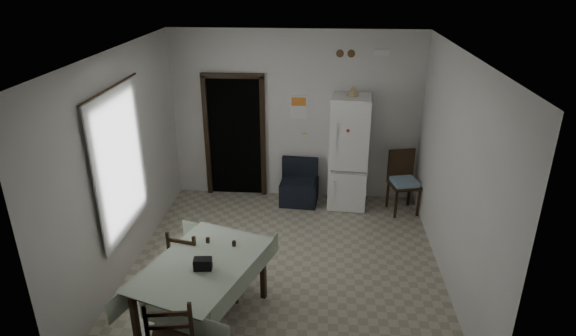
# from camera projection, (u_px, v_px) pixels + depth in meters

# --- Properties ---
(ground) EXTENTS (4.50, 4.50, 0.00)m
(ground) POSITION_uv_depth(u_px,v_px,m) (285.00, 265.00, 6.63)
(ground) COLOR #A49D86
(ground) RESTS_ON ground
(ceiling) EXTENTS (4.20, 4.50, 0.02)m
(ceiling) POSITION_uv_depth(u_px,v_px,m) (285.00, 52.00, 5.49)
(ceiling) COLOR white
(ceiling) RESTS_ON ground
(wall_back) EXTENTS (4.20, 0.02, 2.90)m
(wall_back) POSITION_uv_depth(u_px,v_px,m) (296.00, 117.00, 8.13)
(wall_back) COLOR silver
(wall_back) RESTS_ON ground
(wall_front) EXTENTS (4.20, 0.02, 2.90)m
(wall_front) POSITION_uv_depth(u_px,v_px,m) (263.00, 275.00, 4.00)
(wall_front) COLOR silver
(wall_front) RESTS_ON ground
(wall_left) EXTENTS (0.02, 4.50, 2.90)m
(wall_left) POSITION_uv_depth(u_px,v_px,m) (123.00, 164.00, 6.21)
(wall_left) COLOR silver
(wall_left) RESTS_ON ground
(wall_right) EXTENTS (0.02, 4.50, 2.90)m
(wall_right) POSITION_uv_depth(u_px,v_px,m) (455.00, 174.00, 5.92)
(wall_right) COLOR silver
(wall_right) RESTS_ON ground
(doorway) EXTENTS (1.06, 0.52, 2.22)m
(doorway) POSITION_uv_depth(u_px,v_px,m) (237.00, 133.00, 8.54)
(doorway) COLOR black
(doorway) RESTS_ON ground
(window_recess) EXTENTS (0.10, 1.20, 1.60)m
(window_recess) POSITION_uv_depth(u_px,v_px,m) (112.00, 163.00, 5.99)
(window_recess) COLOR silver
(window_recess) RESTS_ON ground
(curtain) EXTENTS (0.02, 1.45, 1.85)m
(curtain) POSITION_uv_depth(u_px,v_px,m) (120.00, 163.00, 5.98)
(curtain) COLOR silver
(curtain) RESTS_ON ground
(curtain_rod) EXTENTS (0.02, 1.60, 0.02)m
(curtain_rod) POSITION_uv_depth(u_px,v_px,m) (110.00, 88.00, 5.61)
(curtain_rod) COLOR black
(curtain_rod) RESTS_ON ground
(calendar) EXTENTS (0.28, 0.02, 0.40)m
(calendar) POSITION_uv_depth(u_px,v_px,m) (299.00, 107.00, 8.05)
(calendar) COLOR white
(calendar) RESTS_ON ground
(calendar_image) EXTENTS (0.24, 0.01, 0.14)m
(calendar_image) POSITION_uv_depth(u_px,v_px,m) (299.00, 102.00, 8.00)
(calendar_image) COLOR orange
(calendar_image) RESTS_ON ground
(light_switch) EXTENTS (0.08, 0.02, 0.12)m
(light_switch) POSITION_uv_depth(u_px,v_px,m) (304.00, 137.00, 8.24)
(light_switch) COLOR beige
(light_switch) RESTS_ON ground
(vent_left) EXTENTS (0.12, 0.03, 0.12)m
(vent_left) POSITION_uv_depth(u_px,v_px,m) (340.00, 53.00, 7.65)
(vent_left) COLOR #513A20
(vent_left) RESTS_ON ground
(vent_right) EXTENTS (0.12, 0.03, 0.12)m
(vent_right) POSITION_uv_depth(u_px,v_px,m) (351.00, 54.00, 7.63)
(vent_right) COLOR #513A20
(vent_right) RESTS_ON ground
(emergency_light) EXTENTS (0.25, 0.07, 0.09)m
(emergency_light) POSITION_uv_depth(u_px,v_px,m) (381.00, 52.00, 7.57)
(emergency_light) COLOR white
(emergency_light) RESTS_ON ground
(fridge) EXTENTS (0.68, 0.68, 1.91)m
(fridge) POSITION_uv_depth(u_px,v_px,m) (349.00, 152.00, 7.96)
(fridge) COLOR white
(fridge) RESTS_ON ground
(tan_cone) EXTENTS (0.21, 0.21, 0.16)m
(tan_cone) POSITION_uv_depth(u_px,v_px,m) (353.00, 91.00, 7.58)
(tan_cone) COLOR tan
(tan_cone) RESTS_ON fridge
(navy_seat) EXTENTS (0.66, 0.65, 0.75)m
(navy_seat) POSITION_uv_depth(u_px,v_px,m) (299.00, 183.00, 8.25)
(navy_seat) COLOR black
(navy_seat) RESTS_ON ground
(corner_chair) EXTENTS (0.54, 0.54, 1.04)m
(corner_chair) POSITION_uv_depth(u_px,v_px,m) (404.00, 183.00, 7.88)
(corner_chair) COLOR black
(corner_chair) RESTS_ON ground
(dining_table) EXTENTS (1.48, 1.81, 0.81)m
(dining_table) POSITION_uv_depth(u_px,v_px,m) (204.00, 293.00, 5.42)
(dining_table) COLOR #AABCA1
(dining_table) RESTS_ON ground
(black_bag) EXTENTS (0.20, 0.13, 0.13)m
(black_bag) POSITION_uv_depth(u_px,v_px,m) (203.00, 264.00, 5.14)
(black_bag) COLOR black
(black_bag) RESTS_ON dining_table
(dining_chair_far_left) EXTENTS (0.47, 0.47, 0.93)m
(dining_chair_far_left) POSITION_uv_depth(u_px,v_px,m) (190.00, 260.00, 5.93)
(dining_chair_far_left) COLOR black
(dining_chair_far_left) RESTS_ON ground
(dining_chair_far_right) EXTENTS (0.43, 0.43, 0.88)m
(dining_chair_far_right) POSITION_uv_depth(u_px,v_px,m) (227.00, 263.00, 5.90)
(dining_chair_far_right) COLOR black
(dining_chair_far_right) RESTS_ON ground
(dining_chair_near_head) EXTENTS (0.52, 0.52, 1.07)m
(dining_chair_near_head) POSITION_uv_depth(u_px,v_px,m) (175.00, 336.00, 4.62)
(dining_chair_near_head) COLOR black
(dining_chair_near_head) RESTS_ON ground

